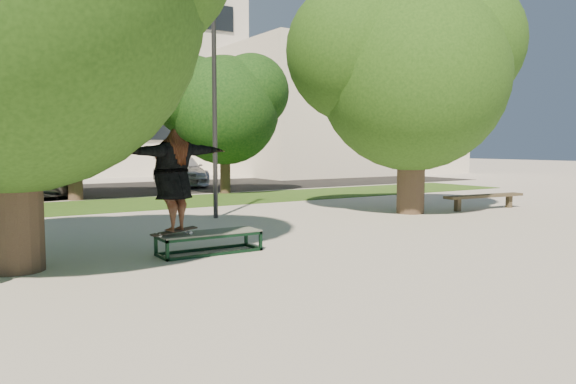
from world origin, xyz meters
TOP-DOWN VIEW (x-y plane):
  - ground at (0.00, 0.00)m, footprint 120.00×120.00m
  - grass_strip at (1.00, 9.50)m, footprint 30.00×4.00m
  - asphalt_strip at (0.00, 16.00)m, footprint 40.00×8.00m
  - tree_right at (5.92, 3.08)m, footprint 6.24×5.33m
  - bg_tree_mid at (-1.08, 12.08)m, footprint 5.76×4.92m
  - bg_tree_right at (4.43, 11.57)m, footprint 5.04×4.31m
  - lamppost at (1.00, 5.00)m, footprint 0.25×0.15m
  - side_building at (18.00, 22.00)m, footprint 15.00×10.00m
  - grind_box at (-1.16, 0.71)m, footprint 1.80×0.60m
  - skater_rig at (-1.81, 0.71)m, footprint 2.18×1.09m
  - bench at (8.50, 2.49)m, footprint 2.89×0.62m
  - car_grey at (-1.93, 14.17)m, footprint 3.10×5.20m
  - car_silver_b at (4.60, 16.50)m, footprint 2.83×5.11m

SIDE VIEW (x-z plane):
  - ground at x=0.00m, z-range 0.00..0.00m
  - asphalt_strip at x=0.00m, z-range 0.00..0.01m
  - grass_strip at x=1.00m, z-range 0.00..0.02m
  - grind_box at x=-1.16m, z-range 0.00..0.38m
  - bench at x=8.50m, z-range 0.15..0.59m
  - car_grey at x=-1.93m, z-range 0.00..1.35m
  - car_silver_b at x=4.60m, z-range 0.00..1.40m
  - skater_rig at x=-1.81m, z-range 0.41..2.20m
  - lamppost at x=1.00m, z-range 0.10..6.21m
  - bg_tree_right at x=4.43m, z-range 0.77..6.21m
  - side_building at x=18.00m, z-range 0.00..8.00m
  - bg_tree_mid at x=-1.08m, z-range 0.90..7.14m
  - tree_right at x=5.92m, z-range 0.84..7.35m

